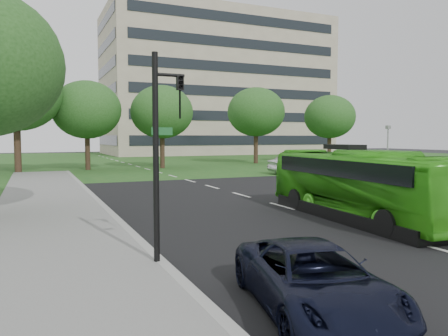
% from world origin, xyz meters
% --- Properties ---
extents(ground, '(160.00, 160.00, 0.00)m').
position_xyz_m(ground, '(0.00, 0.00, 0.00)').
color(ground, black).
rests_on(ground, ground).
extents(street_surfaces, '(120.00, 120.00, 0.15)m').
position_xyz_m(street_surfaces, '(-0.38, 22.75, 0.03)').
color(street_surfaces, black).
rests_on(street_surfaces, ground).
extents(office_building, '(40.10, 20.10, 25.00)m').
position_xyz_m(office_building, '(21.96, 61.96, 12.50)').
color(office_building, '#9F917B').
rests_on(office_building, ground).
extents(tree_park_a, '(7.25, 7.25, 9.64)m').
position_xyz_m(tree_park_a, '(-10.86, 25.43, 6.54)').
color(tree_park_a, black).
rests_on(tree_park_a, ground).
extents(tree_park_b, '(6.15, 6.15, 8.07)m').
position_xyz_m(tree_park_b, '(-5.17, 27.28, 5.44)').
color(tree_park_b, black).
rests_on(tree_park_b, ground).
extents(tree_park_c, '(5.97, 5.97, 7.93)m').
position_xyz_m(tree_park_c, '(1.70, 26.87, 5.38)').
color(tree_park_c, black).
rests_on(tree_park_c, ground).
extents(tree_park_d, '(6.52, 6.52, 8.62)m').
position_xyz_m(tree_park_d, '(13.61, 30.20, 5.83)').
color(tree_park_d, black).
rests_on(tree_park_d, ground).
extents(tree_park_e, '(5.91, 5.91, 7.88)m').
position_xyz_m(tree_park_e, '(22.14, 27.94, 5.36)').
color(tree_park_e, black).
rests_on(tree_park_e, ground).
extents(bus, '(2.67, 9.13, 2.51)m').
position_xyz_m(bus, '(1.00, -1.59, 1.25)').
color(bus, green).
rests_on(bus, ground).
extents(sedan, '(4.76, 1.96, 1.53)m').
position_xyz_m(sedan, '(9.95, 16.03, 0.77)').
color(sedan, silver).
rests_on(sedan, ground).
extents(suv, '(2.71, 4.42, 1.14)m').
position_xyz_m(suv, '(-5.46, -8.00, 0.57)').
color(suv, black).
rests_on(suv, ground).
extents(traffic_light, '(0.77, 0.19, 4.83)m').
position_xyz_m(traffic_light, '(-7.05, -4.41, 2.84)').
color(traffic_light, black).
rests_on(traffic_light, ground).
extents(camera_pole, '(0.35, 0.31, 3.90)m').
position_xyz_m(camera_pole, '(16.00, 12.45, 2.52)').
color(camera_pole, gray).
rests_on(camera_pole, ground).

